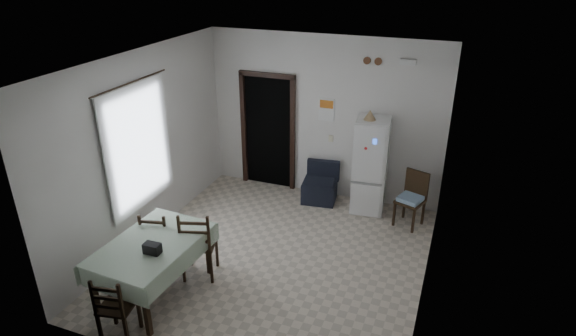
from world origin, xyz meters
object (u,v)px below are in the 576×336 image
(fridge, at_px, (371,166))
(dining_chair_near_head, at_px, (117,305))
(navy_seat, at_px, (320,183))
(dining_table, at_px, (155,268))
(dining_chair_far_right, at_px, (199,242))
(dining_chair_far_left, at_px, (159,239))
(corner_chair, at_px, (410,200))

(fridge, xyz_separation_m, dining_chair_near_head, (-2.06, -4.01, -0.39))
(navy_seat, distance_m, dining_table, 3.44)
(dining_chair_near_head, bearing_deg, navy_seat, -117.30)
(navy_seat, distance_m, dining_chair_far_right, 2.80)
(fridge, height_order, dining_chair_far_right, fridge)
(dining_chair_far_right, bearing_deg, dining_chair_far_left, -13.24)
(fridge, distance_m, navy_seat, 1.00)
(dining_table, bearing_deg, fridge, 60.13)
(fridge, bearing_deg, dining_table, -128.93)
(fridge, xyz_separation_m, corner_chair, (0.74, -0.29, -0.37))
(fridge, bearing_deg, dining_chair_far_left, -137.31)
(dining_table, xyz_separation_m, dining_chair_far_right, (0.33, 0.57, 0.13))
(dining_chair_far_left, bearing_deg, navy_seat, -133.62)
(dining_table, relative_size, dining_chair_far_left, 1.62)
(dining_chair_near_head, bearing_deg, dining_chair_far_left, -86.80)
(fridge, xyz_separation_m, dining_chair_far_right, (-1.78, -2.64, -0.31))
(navy_seat, xyz_separation_m, dining_chair_near_head, (-1.18, -4.01, 0.09))
(fridge, distance_m, dining_chair_near_head, 4.53)
(corner_chair, relative_size, dining_chair_far_left, 0.99)
(dining_chair_near_head, bearing_deg, fridge, -128.14)
(dining_chair_far_right, distance_m, dining_chair_near_head, 1.40)
(navy_seat, xyz_separation_m, dining_chair_far_right, (-0.90, -2.64, 0.17))
(navy_seat, relative_size, dining_chair_near_head, 0.79)
(navy_seat, distance_m, dining_chair_near_head, 4.18)
(corner_chair, bearing_deg, navy_seat, -170.70)
(dining_table, bearing_deg, navy_seat, 72.52)
(dining_chair_far_left, height_order, dining_chair_far_right, dining_chair_far_right)
(dining_chair_far_left, bearing_deg, fridge, -145.98)
(navy_seat, relative_size, corner_chair, 0.76)
(navy_seat, bearing_deg, corner_chair, -17.66)
(navy_seat, height_order, corner_chair, corner_chair)
(fridge, height_order, dining_chair_far_left, fridge)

